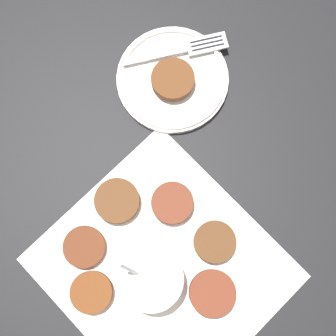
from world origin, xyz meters
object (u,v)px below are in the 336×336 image
object	(u,v)px
fritter_on_plate	(173,79)
sauce_bowl	(151,278)
serving_plate	(173,79)
fork	(186,48)

from	to	relation	value
fritter_on_plate	sauce_bowl	bearing A→B (deg)	121.08
serving_plate	fork	distance (m)	0.05
sauce_bowl	serving_plate	bearing A→B (deg)	-58.76
fork	serving_plate	bearing A→B (deg)	101.93
sauce_bowl	fork	world-z (taller)	sauce_bowl
fritter_on_plate	serving_plate	bearing A→B (deg)	-51.64
sauce_bowl	fritter_on_plate	distance (m)	0.31
sauce_bowl	fork	size ratio (longest dim) A/B	0.78
serving_plate	sauce_bowl	bearing A→B (deg)	121.24
serving_plate	fritter_on_plate	size ratio (longest dim) A/B	2.62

